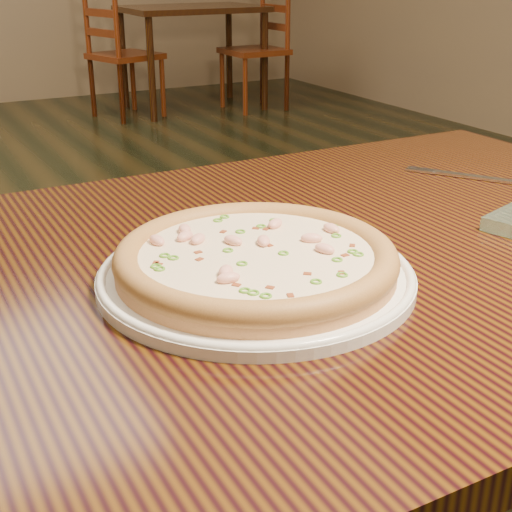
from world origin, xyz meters
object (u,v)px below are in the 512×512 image
hero_table (321,319)px  chair_d (260,49)px  chair_c (119,55)px  pizza (256,258)px  bg_table_right (192,20)px  plate (256,274)px

hero_table → chair_d: 4.75m
chair_c → chair_d: (1.05, -0.16, 0.00)m
chair_d → hero_table: bearing=-117.8°
pizza → chair_c: bearing=73.8°
pizza → bg_table_right: size_ratio=0.30×
hero_table → bg_table_right: size_ratio=1.20×
hero_table → bg_table_right: bearing=68.3°
bg_table_right → chair_d: bearing=-26.6°
chair_c → pizza: bearing=-106.2°
chair_c → chair_d: bearing=-8.8°
plate → chair_d: (2.33, 4.24, -0.32)m
hero_table → pizza: 0.18m
hero_table → chair_d: bearing=62.2°
plate → pizza: 0.02m
plate → hero_table: bearing=22.6°
hero_table → chair_d: size_ratio=1.26×
pizza → chair_d: chair_d is taller
chair_c → plate: bearing=-106.2°
pizza → chair_d: (2.33, 4.24, -0.34)m
pizza → bg_table_right: 4.85m
pizza → chair_d: 4.86m
bg_table_right → chair_c: 0.64m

